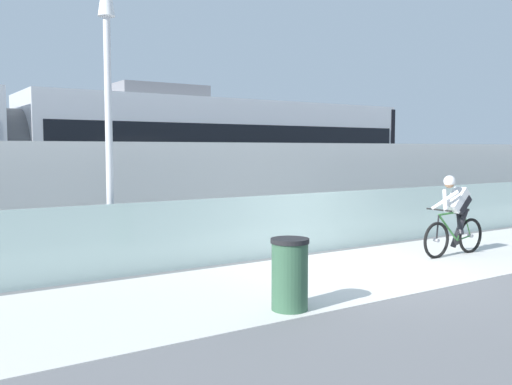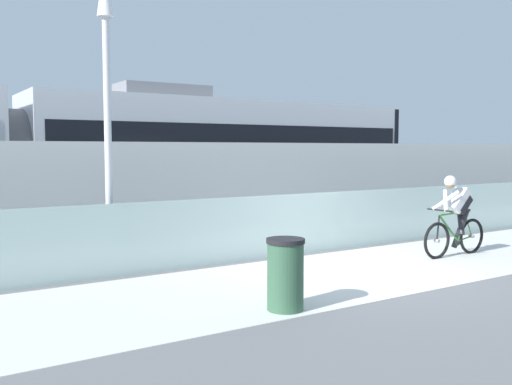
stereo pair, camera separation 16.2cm
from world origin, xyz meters
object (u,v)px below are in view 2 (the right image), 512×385
Objects in this scene: cyclist_on_bike at (455,217)px; lamp_post_antenna at (107,79)px; tram at (12,159)px; trash_bin at (285,274)px.

lamp_post_antenna is at bearing 161.01° from cyclist_on_bike.
lamp_post_antenna reaches higher than tram.
cyclist_on_bike is at bearing 13.98° from trash_bin.
lamp_post_antenna is (-6.25, 2.15, 2.51)m from cyclist_on_bike.
lamp_post_antenna reaches higher than trash_bin.
lamp_post_antenna reaches higher than cyclist_on_bike.
cyclist_on_bike is (6.99, -6.85, -1.11)m from tram.
trash_bin is at bearing -166.02° from cyclist_on_bike.
trash_bin is at bearing -70.17° from lamp_post_antenna.
trash_bin is (1.97, -8.10, -1.41)m from tram.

